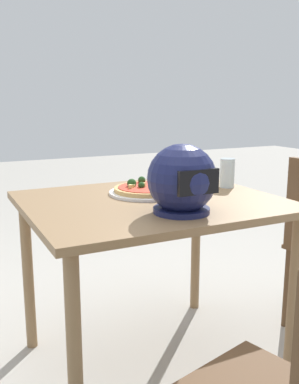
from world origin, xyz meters
The scene contains 6 objects.
ground_plane centered at (0.00, 0.00, 0.00)m, with size 14.00×14.00×0.00m, color #B2ADA3.
dining_table centered at (0.00, 0.00, 0.67)m, with size 1.05×0.87×0.76m.
pizza_plate centered at (-0.03, -0.11, 0.77)m, with size 0.34×0.34×0.01m, color white.
pizza centered at (-0.03, -0.11, 0.79)m, with size 0.29×0.29×0.06m.
motorcycle_helmet centered at (0.00, 0.25, 0.89)m, with size 0.26×0.26×0.26m.
drinking_glass centered at (-0.44, -0.07, 0.83)m, with size 0.07×0.07×0.14m, color silver.
Camera 1 is at (0.80, 1.61, 1.18)m, focal length 41.00 mm.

